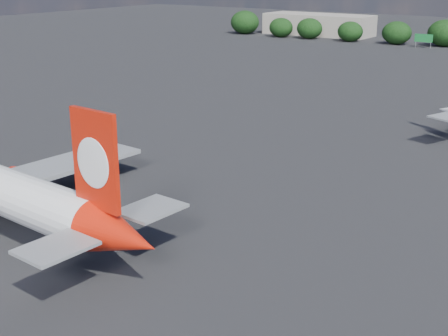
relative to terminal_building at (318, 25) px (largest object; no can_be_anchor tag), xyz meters
The scene contains 3 objects.
ground 147.19m from the terminal_building, 63.78° to the right, with size 500.00×500.00×0.00m, color black.
terminal_building is the anchor object (origin of this frame).
highway_sign 49.66m from the terminal_building, 18.80° to the right, with size 6.00×0.30×4.50m.
Camera 1 is at (48.53, -34.29, 26.51)m, focal length 50.00 mm.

